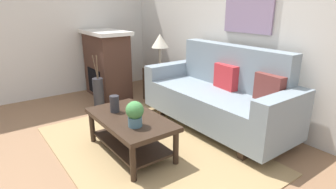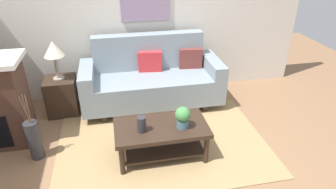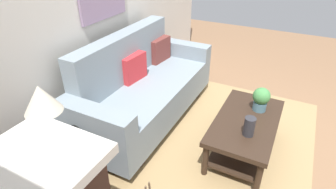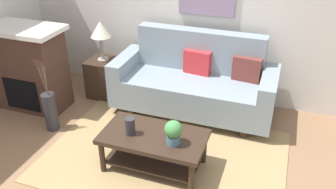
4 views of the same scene
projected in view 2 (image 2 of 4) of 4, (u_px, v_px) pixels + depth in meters
ground_plane at (170, 170)px, 3.42m from camera, size 9.31×9.31×0.00m
wall_back at (143, 12)px, 4.59m from camera, size 5.31×0.10×2.70m
area_rug at (162, 143)px, 3.84m from camera, size 2.67×1.84×0.01m
couch at (152, 79)px, 4.57m from camera, size 2.12×0.84×1.08m
throw_pillow_crimson at (150, 61)px, 4.56m from camera, size 0.37×0.16×0.32m
throw_pillow_maroon at (191, 58)px, 4.68m from camera, size 0.37×0.16×0.32m
coffee_table at (161, 134)px, 3.51m from camera, size 1.10×0.60×0.43m
tabletop_vase at (142, 124)px, 3.32m from camera, size 0.10×0.10×0.19m
potted_plant_tabletop at (183, 117)px, 3.37m from camera, size 0.18×0.18×0.26m
side_table at (62, 96)px, 4.42m from camera, size 0.44×0.44×0.56m
table_lamp at (53, 51)px, 4.08m from camera, size 0.28×0.28×0.57m
floor_vase at (35, 140)px, 3.51m from camera, size 0.16×0.16×0.50m
floor_vase_branch_a at (28, 109)px, 3.30m from camera, size 0.01×0.03×0.36m
floor_vase_branch_b at (26, 109)px, 3.31m from camera, size 0.01×0.02×0.36m
floor_vase_branch_c at (25, 110)px, 3.28m from camera, size 0.05×0.05×0.36m
framed_painting at (145, 0)px, 4.45m from camera, size 0.75×0.03×0.62m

